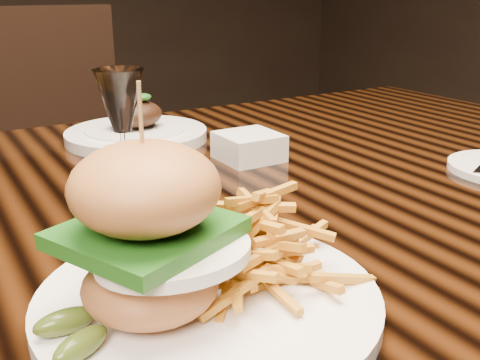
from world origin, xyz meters
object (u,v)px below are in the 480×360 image
wine_glass (121,106)px  far_dish (136,131)px  chair_far (55,165)px  burger_plate (204,253)px  dining_table (190,243)px

wine_glass → far_dish: wine_glass is taller
wine_glass → far_dish: size_ratio=0.67×
wine_glass → chair_far: bearing=83.6°
far_dish → chair_far: chair_far is taller
burger_plate → far_dish: 0.55m
wine_glass → chair_far: (0.10, 0.88, -0.33)m
burger_plate → wine_glass: bearing=71.6°
far_dish → chair_far: 0.66m
chair_far → dining_table: bearing=-94.2°
dining_table → wine_glass: bearing=175.0°
burger_plate → far_dish: burger_plate is taller
burger_plate → wine_glass: burger_plate is taller
dining_table → wine_glass: (-0.08, 0.01, 0.19)m
dining_table → chair_far: size_ratio=1.68×
dining_table → chair_far: (0.02, 0.89, -0.13)m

